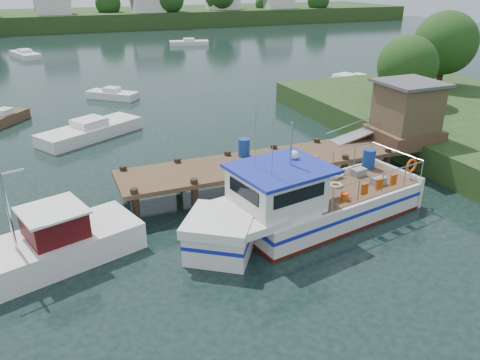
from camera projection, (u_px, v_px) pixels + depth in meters
name	position (u px, v px, depth m)	size (l,w,h in m)	color
ground_plane	(247.00, 190.00, 22.29)	(160.00, 160.00, 0.00)	black
far_shore	(81.00, 16.00, 91.15)	(140.00, 42.55, 9.22)	#28411B
dock	(365.00, 129.00, 23.68)	(16.60, 3.00, 4.78)	#503926
lobster_boat	(303.00, 205.00, 18.72)	(11.25, 4.90, 5.37)	silver
work_boat	(32.00, 253.00, 16.03)	(8.08, 4.42, 4.27)	silver
moored_rowboat	(5.00, 118.00, 32.09)	(3.22, 3.62, 1.06)	#503926
moored_far	(189.00, 43.00, 68.39)	(5.91, 3.17, 0.95)	silver
moored_a	(90.00, 130.00, 29.37)	(6.78, 5.25, 1.21)	silver
moored_b	(112.00, 94.00, 38.65)	(4.14, 3.92, 0.94)	silver
moored_c	(345.00, 81.00, 43.33)	(6.88, 3.93, 1.03)	silver
moored_d	(25.00, 54.00, 58.07)	(3.78, 6.21, 1.00)	silver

